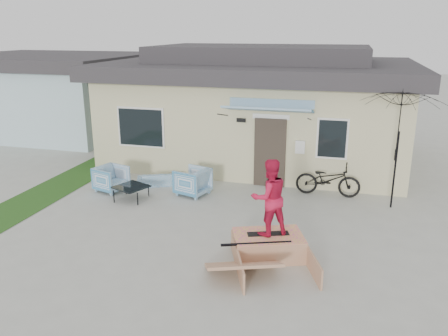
% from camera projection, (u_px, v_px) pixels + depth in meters
% --- Properties ---
extents(ground, '(90.00, 90.00, 0.00)m').
position_uv_depth(ground, '(190.00, 245.00, 10.20)').
color(ground, '#A8A99E').
rests_on(ground, ground).
extents(grass_strip, '(1.40, 8.00, 0.01)m').
position_uv_depth(grass_strip, '(45.00, 194.00, 13.37)').
color(grass_strip, '#204917').
rests_on(grass_strip, ground).
extents(house, '(10.80, 8.49, 4.10)m').
position_uv_depth(house, '(260.00, 104.00, 17.01)').
color(house, '#C7C18E').
rests_on(house, ground).
extents(neighbor_house, '(8.60, 7.60, 3.50)m').
position_uv_depth(neighbor_house, '(50.00, 92.00, 21.57)').
color(neighbor_house, '#AAC8D2').
rests_on(neighbor_house, ground).
extents(loveseat, '(1.36, 0.89, 0.51)m').
position_uv_depth(loveseat, '(159.00, 177.00, 14.08)').
color(loveseat, teal).
rests_on(loveseat, ground).
extents(armchair_left, '(0.96, 0.99, 0.83)m').
position_uv_depth(armchair_left, '(111.00, 177.00, 13.52)').
color(armchair_left, teal).
rests_on(armchair_left, ground).
extents(armchair_right, '(1.00, 1.04, 0.87)m').
position_uv_depth(armchair_right, '(192.00, 180.00, 13.22)').
color(armchair_right, teal).
rests_on(armchair_right, ground).
extents(coffee_table, '(1.05, 1.05, 0.40)m').
position_uv_depth(coffee_table, '(131.00, 193.00, 12.89)').
color(coffee_table, black).
rests_on(coffee_table, ground).
extents(bicycle, '(1.84, 0.67, 1.17)m').
position_uv_depth(bicycle, '(328.00, 176.00, 13.10)').
color(bicycle, black).
rests_on(bicycle, ground).
extents(patio_umbrella, '(2.50, 2.39, 2.20)m').
position_uv_depth(patio_umbrella, '(398.00, 145.00, 11.87)').
color(patio_umbrella, black).
rests_on(patio_umbrella, ground).
extents(skate_ramp, '(2.03, 2.31, 0.48)m').
position_uv_depth(skate_ramp, '(268.00, 246.00, 9.65)').
color(skate_ramp, tan).
rests_on(skate_ramp, ground).
extents(skateboard, '(0.90, 0.51, 0.05)m').
position_uv_depth(skateboard, '(268.00, 233.00, 9.62)').
color(skateboard, black).
rests_on(skateboard, skate_ramp).
extents(skater, '(1.00, 0.96, 1.63)m').
position_uv_depth(skater, '(269.00, 196.00, 9.38)').
color(skater, '#C9183F').
rests_on(skater, skateboard).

